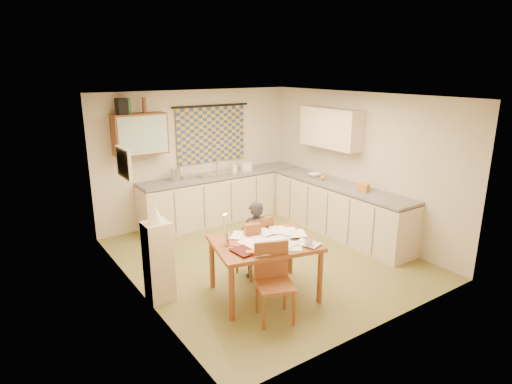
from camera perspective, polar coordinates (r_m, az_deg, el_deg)
floor at (r=6.83m, az=1.22°, el=-8.84°), size 4.00×4.50×0.02m
ceiling at (r=6.20m, az=1.36°, el=12.77°), size 4.00×4.50×0.02m
wall_back at (r=8.29m, az=-7.85°, el=4.71°), size 4.00×0.02×2.50m
wall_front at (r=4.83m, az=17.10°, el=-4.29°), size 4.00×0.02×2.50m
wall_left at (r=5.52m, az=-15.96°, el=-1.62°), size 0.02×4.50×2.50m
wall_right at (r=7.71m, az=13.56°, el=3.54°), size 0.02×4.50×2.50m
window_blind at (r=8.33m, az=-5.97°, el=7.62°), size 1.45×0.03×1.05m
curtain_rod at (r=8.25m, az=-6.02°, el=11.38°), size 1.60×0.04×0.04m
wall_cabinet at (r=7.60m, az=-15.22°, el=7.47°), size 0.90×0.34×0.70m
wall_cabinet_glass at (r=7.44m, az=-14.78°, el=7.32°), size 0.84×0.02×0.64m
upper_cabinet_right at (r=7.86m, az=9.97°, el=8.42°), size 0.34×1.30×0.70m
framed_print at (r=5.79m, az=-17.21°, el=3.71°), size 0.04×0.50×0.40m
print_canvas at (r=5.80m, az=-16.97°, el=3.74°), size 0.01×0.42×0.32m
counter_back at (r=8.40m, az=-4.38°, el=-0.66°), size 3.30×0.62×0.92m
counter_right at (r=7.77m, az=11.06°, el=-2.33°), size 0.62×2.95×0.92m
stove at (r=7.17m, az=16.58°, el=-4.49°), size 0.56×0.56×0.86m
sink at (r=8.28m, az=-4.53°, el=2.16°), size 0.60×0.52×0.10m
tap at (r=8.38m, az=-5.21°, el=3.59°), size 0.04×0.04×0.28m
dish_rack at (r=7.98m, az=-8.40°, el=2.02°), size 0.44×0.42×0.06m
kettle at (r=7.82m, az=-10.72°, el=2.30°), size 0.21×0.21×0.24m
mixing_bowl at (r=8.53m, az=-1.26°, el=3.47°), size 0.30×0.30×0.16m
soap_bottle at (r=8.43m, az=-2.93°, el=3.41°), size 0.10×0.10×0.19m
bowl at (r=8.11m, az=7.79°, el=2.28°), size 0.32×0.32×0.06m
orange_bag at (r=7.29m, az=14.13°, el=0.58°), size 0.27×0.24×0.12m
fruit_orange at (r=7.87m, az=8.93°, el=1.95°), size 0.10×0.10×0.10m
speaker at (r=7.46m, az=-17.50°, el=10.86°), size 0.17×0.20×0.26m
bottle_green at (r=7.50m, az=-16.65°, el=10.95°), size 0.09×0.09×0.26m
bottle_brown at (r=7.58m, az=-14.68°, el=11.15°), size 0.07×0.07×0.26m
dining_table at (r=5.65m, az=1.10°, el=-10.08°), size 1.48×1.25×0.75m
chair_far at (r=6.21m, az=-0.23°, el=-8.59°), size 0.42×0.42×0.89m
chair_near at (r=5.20m, az=2.48°, el=-13.80°), size 0.54×0.54×0.92m
person at (r=6.05m, az=-0.15°, el=-6.37°), size 0.50×0.40×1.12m
shelf_stand at (r=5.61m, az=-12.87°, el=-9.05°), size 0.32×0.30×1.05m
lampshade at (r=5.37m, az=-13.29°, el=-2.88°), size 0.20×0.20×0.22m
letter_rack at (r=5.67m, az=-0.51°, el=-5.02°), size 0.24×0.14×0.16m
mug at (r=5.38m, az=7.02°, el=-6.77°), size 0.16×0.16×0.09m
magazine at (r=5.12m, az=-2.71°, el=-8.24°), size 0.27×0.33×0.03m
book at (r=5.27m, az=-2.47°, el=-7.56°), size 0.26×0.30×0.02m
orange_box at (r=5.13m, az=-0.70°, el=-8.12°), size 0.14×0.13×0.04m
eyeglasses at (r=5.30m, az=3.69°, el=-7.44°), size 0.14×0.10×0.02m
candle_holder at (r=5.35m, az=-3.88°, el=-6.26°), size 0.06×0.06×0.18m
candle at (r=5.30m, az=-4.27°, el=-4.17°), size 0.03×0.03×0.22m
candle_flame at (r=5.25m, az=-4.02°, el=-2.96°), size 0.02×0.02×0.02m
papers at (r=5.52m, az=2.27°, el=-6.34°), size 1.02×1.07×0.03m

